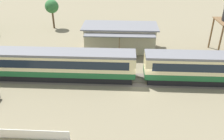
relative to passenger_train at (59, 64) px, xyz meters
name	(u,v)px	position (x,y,z in m)	size (l,w,h in m)	color
ground_plane	(143,85)	(11.23, -1.16, -2.21)	(600.00, 600.00, 0.00)	#7A7056
passenger_train	(59,64)	(0.00, 0.00, 0.00)	(65.20, 3.14, 3.98)	#1E6033
station_building	(120,37)	(7.89, 10.54, -0.04)	(12.57, 6.86, 4.27)	#BCB293
yard_tree_2	(52,7)	(-6.63, 21.27, 2.43)	(2.82, 2.82, 6.12)	#4C3823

